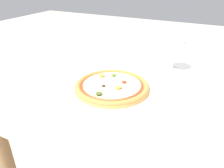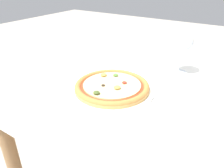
# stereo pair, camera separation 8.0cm
# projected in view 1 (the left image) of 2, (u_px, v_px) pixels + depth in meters

# --- Properties ---
(dining_table) EXTENTS (1.31, 0.96, 0.74)m
(dining_table) POSITION_uv_depth(u_px,v_px,m) (166.00, 106.00, 0.88)
(dining_table) COLOR #997047
(dining_table) RESTS_ON ground_plane
(pizza_plate) EXTENTS (0.31, 0.31, 0.04)m
(pizza_plate) POSITION_uv_depth(u_px,v_px,m) (112.00, 87.00, 0.80)
(pizza_plate) COLOR white
(pizza_plate) RESTS_ON dining_table
(fork) EXTENTS (0.05, 0.17, 0.00)m
(fork) POSITION_uv_depth(u_px,v_px,m) (84.00, 68.00, 1.00)
(fork) COLOR silver
(fork) RESTS_ON dining_table
(wine_glass_far_left) EXTENTS (0.09, 0.09, 0.18)m
(wine_glass_far_left) POSITION_uv_depth(u_px,v_px,m) (175.00, 42.00, 0.93)
(wine_glass_far_left) COLOR silver
(wine_glass_far_left) RESTS_ON dining_table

